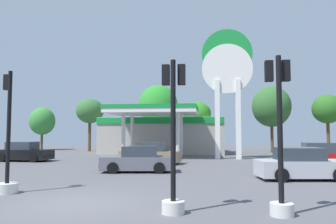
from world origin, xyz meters
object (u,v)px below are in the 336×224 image
at_px(station_pole_sign, 227,77).
at_px(tree_1, 90,111).
at_px(car_0, 138,160).
at_px(car_3, 323,156).
at_px(tree_4, 271,107).
at_px(tree_0, 42,121).
at_px(car_5, 302,165).
at_px(traffic_signal_3, 280,149).
at_px(traffic_signal_2, 7,161).
at_px(car_4, 151,154).
at_px(car_2, 24,152).
at_px(tree_3, 197,114).
at_px(tree_5, 327,109).
at_px(tree_2, 158,105).
at_px(traffic_signal_0, 173,151).

relative_size(station_pole_sign, tree_1, 1.76).
xyz_separation_m(car_0, tree_1, (-9.99, 18.91, 4.06)).
xyz_separation_m(station_pole_sign, car_3, (5.55, -5.63, -6.15)).
relative_size(station_pole_sign, tree_4, 1.49).
height_order(station_pole_sign, tree_0, station_pole_sign).
bearing_deg(tree_1, car_3, -35.58).
bearing_deg(car_5, traffic_signal_3, -109.56).
bearing_deg(car_0, traffic_signal_2, -116.05).
relative_size(traffic_signal_3, tree_4, 0.58).
height_order(station_pole_sign, car_5, station_pole_sign).
bearing_deg(car_4, station_pole_sign, 40.18).
distance_m(car_5, tree_4, 21.45).
bearing_deg(car_2, tree_1, 89.67).
bearing_deg(car_0, station_pole_sign, 59.91).
distance_m(station_pole_sign, tree_1, 18.26).
bearing_deg(tree_3, tree_4, -7.90).
distance_m(car_2, car_3, 21.18).
bearing_deg(tree_5, car_3, -110.68).
bearing_deg(car_4, tree_4, 52.26).
height_order(traffic_signal_3, tree_3, tree_3).
bearing_deg(car_5, car_4, 141.22).
bearing_deg(tree_4, tree_2, 176.11).
distance_m(traffic_signal_0, tree_5, 29.95).
bearing_deg(car_0, tree_2, 95.64).
xyz_separation_m(car_3, traffic_signal_3, (-5.31, -12.57, 1.02)).
height_order(car_4, tree_0, tree_0).
xyz_separation_m(car_5, tree_0, (-25.08, 22.63, 2.96)).
height_order(car_3, car_5, car_3).
distance_m(tree_2, tree_5, 18.39).
relative_size(car_3, tree_2, 0.56).
relative_size(traffic_signal_2, tree_4, 0.60).
distance_m(car_0, car_3, 11.70).
relative_size(car_3, car_4, 1.01).
bearing_deg(tree_1, car_2, -90.33).
height_order(car_3, tree_5, tree_5).
bearing_deg(car_0, car_2, 151.39).
bearing_deg(traffic_signal_3, traffic_signal_0, -177.83).
relative_size(station_pole_sign, traffic_signal_2, 2.48).
relative_size(car_4, traffic_signal_3, 1.03).
bearing_deg(tree_1, traffic_signal_0, -65.02).
distance_m(traffic_signal_2, tree_4, 29.53).
height_order(traffic_signal_0, traffic_signal_2, traffic_signal_2).
xyz_separation_m(station_pole_sign, traffic_signal_3, (0.24, -18.20, -5.13)).
height_order(tree_2, tree_3, tree_2).
bearing_deg(tree_0, station_pole_sign, -26.58).
distance_m(car_3, tree_4, 15.66).
bearing_deg(station_pole_sign, car_2, -165.60).
bearing_deg(car_5, station_pole_sign, 103.09).
distance_m(car_0, car_4, 4.74).
bearing_deg(tree_0, tree_3, -1.95).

